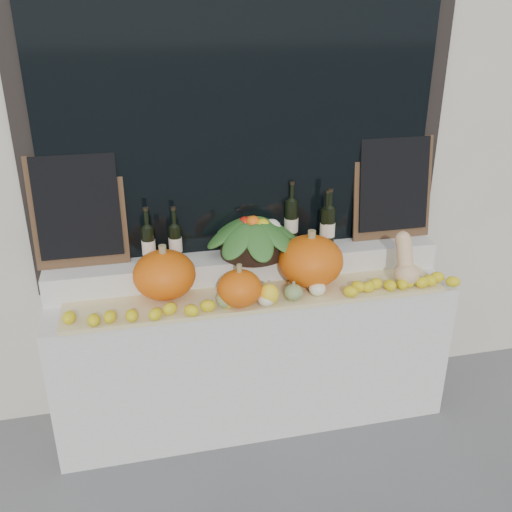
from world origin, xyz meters
TOP-DOWN VIEW (x-y plane):
  - storefront_facade at (0.00, 2.25)m, footprint 7.00×0.94m
  - display_sill at (0.00, 1.52)m, footprint 2.30×0.55m
  - rear_tier at (0.00, 1.68)m, footprint 2.30×0.25m
  - straw_bedding at (0.00, 1.40)m, footprint 2.10×0.32m
  - pumpkin_left at (-0.50, 1.50)m, footprint 0.45×0.45m
  - pumpkin_right at (0.32, 1.47)m, footprint 0.47×0.47m
  - pumpkin_center at (-0.12, 1.31)m, footprint 0.31×0.31m
  - butternut_squash at (0.85, 1.37)m, footprint 0.15×0.21m
  - decorative_gourds at (0.05, 1.30)m, footprint 0.61×0.14m
  - lemon_heap at (0.00, 1.29)m, footprint 2.20×0.16m
  - produce_bowl at (0.03, 1.66)m, footprint 0.58×0.58m
  - wine_bottle_far_left at (-0.56, 1.66)m, footprint 0.08×0.08m
  - wine_bottle_near_left at (-0.41, 1.69)m, footprint 0.08×0.08m
  - wine_bottle_tall at (0.28, 1.74)m, footprint 0.08×0.08m
  - wine_bottle_near_right at (0.49, 1.65)m, footprint 0.08×0.08m
  - wine_bottle_far_right at (0.48, 1.66)m, footprint 0.08×0.08m
  - chalkboard_left at (-0.92, 1.74)m, footprint 0.50×0.11m
  - chalkboard_right at (0.92, 1.74)m, footprint 0.50×0.11m

SIDE VIEW (x-z plane):
  - display_sill at x=0.00m, z-range 0.00..0.88m
  - straw_bedding at x=0.00m, z-range 0.88..0.90m
  - lemon_heap at x=0.00m, z-range 0.91..0.97m
  - decorative_gourds at x=0.05m, z-range 0.88..1.02m
  - rear_tier at x=0.00m, z-range 0.88..1.04m
  - pumpkin_center at x=-0.12m, z-range 0.91..1.10m
  - butternut_squash at x=0.85m, z-range 0.88..1.17m
  - pumpkin_left at x=-0.50m, z-range 0.91..1.17m
  - pumpkin_right at x=0.32m, z-range 0.91..1.19m
  - wine_bottle_near_left at x=-0.41m, z-range 0.99..1.30m
  - wine_bottle_far_left at x=-0.56m, z-range 0.99..1.32m
  - produce_bowl at x=0.03m, z-range 1.04..1.28m
  - wine_bottle_far_right at x=0.48m, z-range 0.99..1.34m
  - wine_bottle_near_right at x=0.49m, z-range 0.99..1.35m
  - wine_bottle_tall at x=0.28m, z-range 0.99..1.38m
  - chalkboard_left at x=-0.92m, z-range 1.05..1.67m
  - chalkboard_right at x=0.92m, z-range 1.05..1.67m
  - storefront_facade at x=0.00m, z-range 0.00..4.50m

